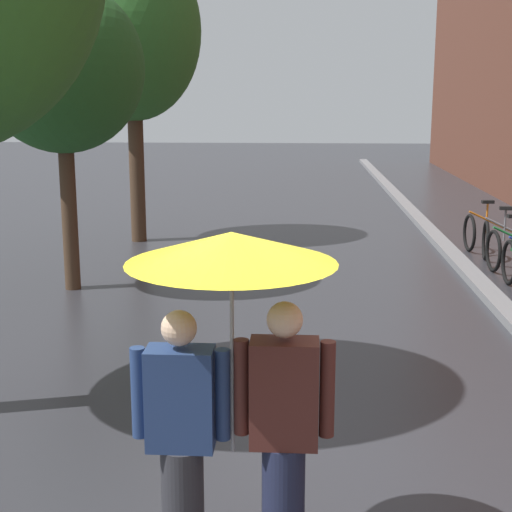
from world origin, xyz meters
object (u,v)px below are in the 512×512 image
(parked_bicycle_8, at_px, (497,231))
(couple_under_umbrella, at_px, (232,346))
(street_tree_2, at_px, (132,32))
(street_tree_1, at_px, (62,69))

(parked_bicycle_8, height_order, couple_under_umbrella, couple_under_umbrella)
(street_tree_2, height_order, parked_bicycle_8, street_tree_2)
(street_tree_1, relative_size, street_tree_2, 0.78)
(street_tree_1, distance_m, street_tree_2, 3.86)
(street_tree_1, bearing_deg, street_tree_2, 86.58)
(street_tree_2, bearing_deg, parked_bicycle_8, -5.41)
(street_tree_2, distance_m, couple_under_umbrella, 11.16)
(street_tree_1, xyz_separation_m, parked_bicycle_8, (7.08, 3.12, -2.85))
(street_tree_2, relative_size, parked_bicycle_8, 5.11)
(street_tree_1, relative_size, parked_bicycle_8, 3.98)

